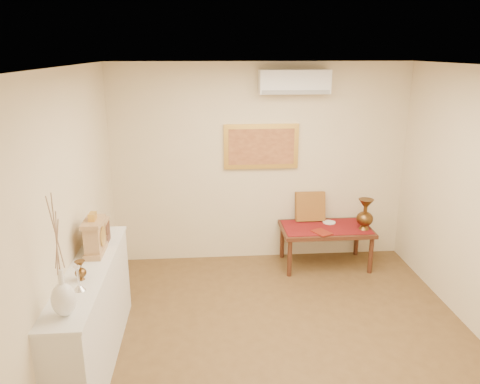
{
  "coord_description": "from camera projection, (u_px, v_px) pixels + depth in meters",
  "views": [
    {
      "loc": [
        -0.78,
        -3.88,
        2.84
      ],
      "look_at": [
        -0.37,
        1.15,
        1.3
      ],
      "focal_mm": 35.0,
      "sensor_mm": 36.0,
      "label": 1
    }
  ],
  "objects": [
    {
      "name": "wall_back",
      "position": [
        261.0,
        164.0,
        6.34
      ],
      "size": [
        4.0,
        0.02,
        2.7
      ],
      "primitive_type": "cube",
      "color": "beige",
      "rests_on": "ground"
    },
    {
      "name": "display_ledge",
      "position": [
        93.0,
        316.0,
        4.31
      ],
      "size": [
        0.37,
        2.02,
        0.98
      ],
      "color": "silver",
      "rests_on": "floor"
    },
    {
      "name": "ceiling",
      "position": [
        297.0,
        68.0,
        3.8
      ],
      "size": [
        4.5,
        4.5,
        0.0
      ],
      "primitive_type": "plane",
      "rotation": [
        3.14,
        0.0,
        0.0
      ],
      "color": "silver",
      "rests_on": "ground"
    },
    {
      "name": "brass_urn_tall",
      "position": [
        365.0,
        211.0,
        6.14
      ],
      "size": [
        0.22,
        0.22,
        0.5
      ],
      "primitive_type": null,
      "color": "brown",
      "rests_on": "table_cloth"
    },
    {
      "name": "brass_urn_small",
      "position": [
        80.0,
        268.0,
        3.92
      ],
      "size": [
        0.1,
        0.1,
        0.22
      ],
      "primitive_type": null,
      "color": "brown",
      "rests_on": "display_ledge"
    },
    {
      "name": "painting",
      "position": [
        261.0,
        146.0,
        6.24
      ],
      "size": [
        1.0,
        0.06,
        0.6
      ],
      "color": "gold",
      "rests_on": "wall_back"
    },
    {
      "name": "floor",
      "position": [
        287.0,
        352.0,
        4.59
      ],
      "size": [
        4.5,
        4.5,
        0.0
      ],
      "primitive_type": "plane",
      "color": "brown",
      "rests_on": "ground"
    },
    {
      "name": "ac_unit",
      "position": [
        294.0,
        82.0,
        5.93
      ],
      "size": [
        0.9,
        0.25,
        0.3
      ],
      "color": "silver",
      "rests_on": "wall_back"
    },
    {
      "name": "menu",
      "position": [
        322.0,
        232.0,
        6.08
      ],
      "size": [
        0.27,
        0.3,
        0.01
      ],
      "primitive_type": "cube",
      "rotation": [
        0.0,
        0.0,
        0.47
      ],
      "color": "maroon",
      "rests_on": "table_cloth"
    },
    {
      "name": "cushion",
      "position": [
        310.0,
        206.0,
        6.47
      ],
      "size": [
        0.41,
        0.18,
        0.42
      ],
      "primitive_type": "cube",
      "rotation": [
        -0.21,
        0.0,
        0.0
      ],
      "color": "maroon",
      "rests_on": "table_cloth"
    },
    {
      "name": "low_table",
      "position": [
        326.0,
        232.0,
        6.31
      ],
      "size": [
        1.2,
        0.7,
        0.55
      ],
      "color": "#4B2516",
      "rests_on": "floor"
    },
    {
      "name": "candlestick",
      "position": [
        78.0,
        278.0,
        3.75
      ],
      "size": [
        0.1,
        0.1,
        0.21
      ],
      "primitive_type": null,
      "color": "silver",
      "rests_on": "display_ledge"
    },
    {
      "name": "table_cloth",
      "position": [
        326.0,
        227.0,
        6.29
      ],
      "size": [
        1.14,
        0.59,
        0.01
      ],
      "primitive_type": "cube",
      "color": "maroon",
      "rests_on": "low_table"
    },
    {
      "name": "mantel_clock",
      "position": [
        95.0,
        236.0,
        4.4
      ],
      "size": [
        0.17,
        0.36,
        0.41
      ],
      "color": "tan",
      "rests_on": "display_ledge"
    },
    {
      "name": "plate",
      "position": [
        329.0,
        222.0,
        6.43
      ],
      "size": [
        0.17,
        0.17,
        0.01
      ],
      "primitive_type": "cylinder",
      "color": "silver",
      "rests_on": "table_cloth"
    },
    {
      "name": "wall_left",
      "position": [
        63.0,
        230.0,
        4.04
      ],
      "size": [
        0.02,
        4.5,
        2.7
      ],
      "primitive_type": "cube",
      "color": "beige",
      "rests_on": "ground"
    },
    {
      "name": "white_vase",
      "position": [
        58.0,
        257.0,
        3.28
      ],
      "size": [
        0.18,
        0.18,
        0.93
      ],
      "primitive_type": null,
      "color": "silver",
      "rests_on": "display_ledge"
    },
    {
      "name": "wooden_chest",
      "position": [
        100.0,
        231.0,
        4.67
      ],
      "size": [
        0.16,
        0.21,
        0.24
      ],
      "color": "tan",
      "rests_on": "display_ledge"
    }
  ]
}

